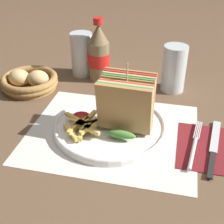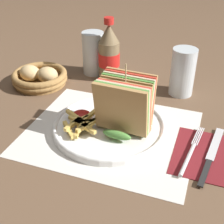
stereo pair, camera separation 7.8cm
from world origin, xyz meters
name	(u,v)px [view 2 (the right image)]	position (x,y,z in m)	size (l,w,h in m)	color
ground_plane	(103,128)	(0.00, 0.00, 0.00)	(4.00, 4.00, 0.00)	brown
placemat	(111,132)	(0.02, -0.01, 0.00)	(0.41, 0.34, 0.00)	silver
plate_main	(109,126)	(0.02, 0.00, 0.01)	(0.28, 0.28, 0.02)	white
club_sandwich	(125,105)	(0.06, 0.00, 0.08)	(0.13, 0.12, 0.17)	tan
fries_pile	(81,123)	(-0.04, -0.04, 0.03)	(0.11, 0.12, 0.02)	#E0B756
ketchup_blob	(82,114)	(-0.06, 0.00, 0.03)	(0.05, 0.04, 0.02)	maroon
napkin	(201,154)	(0.24, -0.02, 0.00)	(0.12, 0.18, 0.00)	maroon
fork	(190,154)	(0.22, -0.04, 0.01)	(0.03, 0.19, 0.01)	silver
knife	(211,155)	(0.27, -0.02, 0.01)	(0.04, 0.22, 0.00)	black
coke_bottle_near	(109,54)	(-0.08, 0.27, 0.09)	(0.07, 0.07, 0.20)	#7A6647
glass_near	(182,75)	(0.15, 0.25, 0.06)	(0.07, 0.07, 0.14)	silver
glass_far	(93,56)	(-0.15, 0.29, 0.06)	(0.07, 0.07, 0.14)	silver
bread_basket	(40,77)	(-0.27, 0.16, 0.02)	(0.17, 0.17, 0.06)	olive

